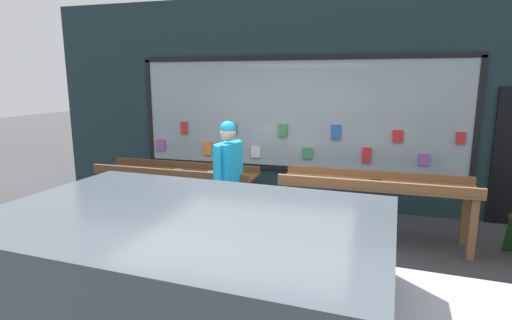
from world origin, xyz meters
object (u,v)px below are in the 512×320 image
Objects in this scene: parked_car at (190,313)px; small_dog at (260,227)px; display_table_right at (375,189)px; display_table_left at (176,177)px; person_browsing at (228,171)px.

small_dog is at bearing 100.07° from parked_car.
parked_car is at bearing -108.79° from display_table_right.
display_table_right is 1.65m from small_dog.
parked_car is (-1.15, -3.39, -0.00)m from display_table_right.
display_table_right is (2.97, -0.00, 0.03)m from display_table_left.
person_browsing is 0.86m from small_dog.
display_table_right is 2.01m from person_browsing.
parked_car reaches higher than display_table_left.
display_table_right is 4.79× the size of small_dog.
person_browsing is at bearing -23.76° from display_table_left.
display_table_left is at bearing 122.04° from parked_car.
display_table_right is at bearing 75.09° from parked_car.
display_table_right is 1.55× the size of person_browsing.
display_table_left is 1.55× the size of person_browsing.
display_table_left is 1.69m from small_dog.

